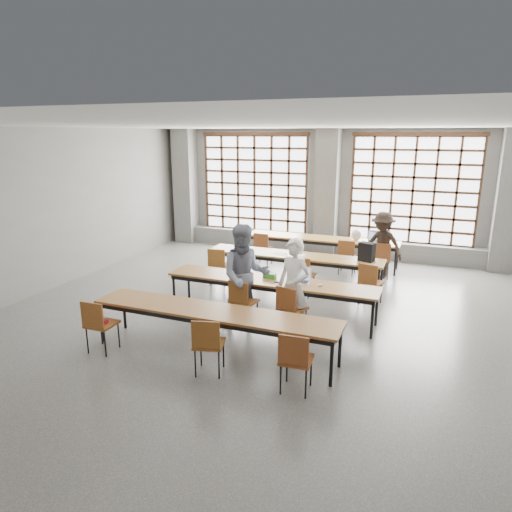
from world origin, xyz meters
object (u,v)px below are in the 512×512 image
at_px(chair_mid_right, 370,280).
at_px(phone, 278,282).
at_px(laptop_front, 301,278).
at_px(student_back, 382,245).
at_px(plastic_bag, 356,235).
at_px(chair_near_left, 98,321).
at_px(backpack, 367,252).
at_px(chair_mid_centre, 303,272).
at_px(green_box, 269,276).
at_px(chair_back_right, 381,257).
at_px(student_male, 294,286).
at_px(mouse, 320,285).
at_px(chair_front_left, 242,298).
at_px(desk_row_c, 271,283).
at_px(chair_mid_left, 218,263).
at_px(chair_near_mid, 208,341).
at_px(chair_back_left, 262,246).
at_px(laptop_back, 375,239).
at_px(chair_near_right, 295,356).
at_px(desk_row_a, 321,240).
at_px(red_pouch, 102,321).
at_px(desk_row_b, 294,257).
at_px(desk_row_d, 214,314).
at_px(chair_front_right, 290,305).
at_px(student_female, 245,276).
at_px(chair_back_mid, 347,253).

relative_size(chair_mid_right, phone, 6.77).
bearing_deg(laptop_front, student_back, 71.15).
bearing_deg(chair_mid_right, plastic_bag, 105.39).
xyz_separation_m(chair_near_left, backpack, (3.47, 4.34, 0.39)).
bearing_deg(chair_mid_centre, green_box, -104.29).
bearing_deg(chair_back_right, student_male, -105.93).
bearing_deg(backpack, mouse, -87.01).
xyz_separation_m(student_back, mouse, (-0.69, -3.33, -0.05)).
bearing_deg(green_box, chair_front_left, -110.31).
height_order(desk_row_c, chair_mid_left, chair_mid_left).
relative_size(chair_front_left, chair_near_mid, 1.00).
height_order(chair_near_mid, green_box, chair_near_mid).
relative_size(chair_back_left, chair_mid_right, 1.00).
bearing_deg(chair_front_left, mouse, 25.73).
bearing_deg(student_male, chair_back_right, 91.53).
relative_size(laptop_back, plastic_bag, 1.27).
bearing_deg(laptop_back, chair_near_right, -91.75).
distance_m(desk_row_a, chair_mid_left, 3.08).
bearing_deg(desk_row_c, chair_near_right, -63.27).
bearing_deg(chair_back_left, chair_near_right, -65.28).
bearing_deg(red_pouch, student_male, 34.56).
relative_size(chair_back_left, student_back, 0.55).
xyz_separation_m(chair_mid_right, student_male, (-1.05, -1.79, 0.30)).
height_order(mouse, plastic_bag, plastic_bag).
bearing_deg(chair_back_left, backpack, -23.23).
distance_m(green_box, red_pouch, 3.09).
xyz_separation_m(chair_front_left, phone, (0.49, 0.53, 0.20)).
height_order(chair_mid_right, laptop_back, laptop_back).
relative_size(chair_back_right, chair_mid_centre, 1.00).
distance_m(desk_row_b, desk_row_c, 1.92).
distance_m(chair_mid_centre, chair_front_left, 2.00).
bearing_deg(chair_mid_right, desk_row_d, -122.76).
bearing_deg(plastic_bag, desk_row_b, -118.93).
distance_m(desk_row_d, phone, 1.72).
relative_size(chair_front_right, student_back, 0.55).
bearing_deg(phone, chair_near_right, -65.93).
xyz_separation_m(student_male, student_back, (1.04, 3.81, -0.04)).
distance_m(chair_mid_centre, green_box, 1.27).
xyz_separation_m(chair_back_right, backpack, (-0.19, -1.21, 0.39)).
relative_size(chair_back_right, chair_mid_left, 1.00).
distance_m(chair_back_right, chair_front_right, 3.96).
relative_size(student_female, green_box, 7.40).
relative_size(chair_near_right, laptop_front, 2.31).
height_order(desk_row_b, chair_near_right, chair_near_right).
height_order(chair_back_left, backpack, backpack).
bearing_deg(chair_near_right, plastic_bag, 92.37).
bearing_deg(desk_row_c, chair_back_mid, 75.24).
bearing_deg(red_pouch, plastic_bag, 64.42).
xyz_separation_m(desk_row_c, chair_back_right, (1.65, 3.18, -0.13)).
relative_size(desk_row_d, student_male, 2.39).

